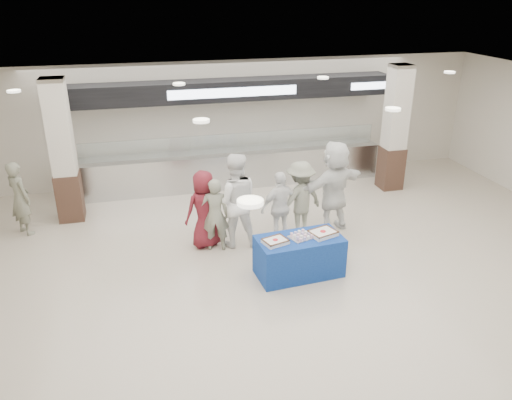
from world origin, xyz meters
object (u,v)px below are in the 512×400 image
object	(u,v)px
civilian_maroon	(204,209)
soldier_a	(215,215)
cupcake_tray	(302,236)
chef_short	(281,207)
display_table	(299,256)
sheet_cake_left	(275,241)
sheet_cake_right	(323,233)
civilian_white	(334,187)
soldier_b	(300,199)
soldier_bg	(20,198)
chef_tall	(235,200)

from	to	relation	value
civilian_maroon	soldier_a	distance (m)	0.27
cupcake_tray	chef_short	xyz separation A→B (m)	(0.01, 1.37, -0.02)
display_table	sheet_cake_left	world-z (taller)	sheet_cake_left
sheet_cake_right	cupcake_tray	size ratio (longest dim) A/B	1.06
sheet_cake_left	chef_short	xyz separation A→B (m)	(0.53, 1.46, -0.03)
cupcake_tray	civilian_white	bearing A→B (deg)	51.69
sheet_cake_left	soldier_a	xyz separation A→B (m)	(-0.83, 1.42, -0.03)
soldier_b	soldier_bg	world-z (taller)	soldier_b
sheet_cake_left	chef_short	bearing A→B (deg)	69.96
civilian_maroon	soldier_a	size ratio (longest dim) A/B	1.06
sheet_cake_left	civilian_maroon	world-z (taller)	civilian_maroon
sheet_cake_right	civilian_maroon	distance (m)	2.47
display_table	chef_short	bearing A→B (deg)	83.37
civilian_white	soldier_b	bearing A→B (deg)	-15.89
civilian_maroon	civilian_white	world-z (taller)	civilian_white
soldier_bg	chef_short	bearing A→B (deg)	-148.03
display_table	chef_short	xyz separation A→B (m)	(0.05, 1.38, 0.39)
soldier_a	chef_tall	size ratio (longest dim) A/B	0.78
sheet_cake_left	display_table	bearing A→B (deg)	9.63
soldier_a	sheet_cake_left	bearing A→B (deg)	132.28
cupcake_tray	chef_tall	distance (m)	1.72
sheet_cake_right	soldier_a	distance (m)	2.21
soldier_a	chef_tall	xyz separation A→B (m)	(0.43, 0.11, 0.22)
sheet_cake_right	chef_tall	bearing A→B (deg)	132.84
civilian_maroon	chef_short	distance (m)	1.56
sheet_cake_right	civilian_white	bearing A→B (deg)	61.87
soldier_b	civilian_white	bearing A→B (deg)	167.52
cupcake_tray	chef_short	bearing A→B (deg)	89.67
soldier_b	civilian_white	xyz separation A→B (m)	(0.78, 0.07, 0.18)
display_table	soldier_b	size ratio (longest dim) A/B	0.94
civilian_maroon	soldier_bg	distance (m)	4.00
civilian_maroon	chef_tall	xyz separation A→B (m)	(0.61, -0.09, 0.17)
cupcake_tray	civilian_maroon	distance (m)	2.16
civilian_maroon	chef_tall	size ratio (longest dim) A/B	0.82
civilian_white	chef_tall	bearing A→B (deg)	-17.24
civilian_maroon	civilian_white	bearing A→B (deg)	165.27
soldier_b	display_table	bearing A→B (deg)	53.44
civilian_maroon	chef_tall	bearing A→B (deg)	155.49
chef_short	soldier_b	world-z (taller)	soldier_b
soldier_a	chef_tall	bearing A→B (deg)	-153.99
chef_tall	sheet_cake_right	bearing A→B (deg)	139.84
soldier_b	chef_short	bearing A→B (deg)	-0.53
sheet_cake_right	civilian_white	world-z (taller)	civilian_white
soldier_b	soldier_bg	xyz separation A→B (m)	(-5.71, 1.52, -0.01)
soldier_b	civilian_maroon	bearing A→B (deg)	-18.12
sheet_cake_right	chef_short	distance (m)	1.43
cupcake_tray	soldier_b	size ratio (longest dim) A/B	0.32
sheet_cake_left	civilian_white	xyz separation A→B (m)	(1.78, 1.68, 0.21)
display_table	chef_short	distance (m)	1.44
civilian_white	display_table	bearing A→B (deg)	29.72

